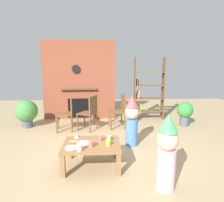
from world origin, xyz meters
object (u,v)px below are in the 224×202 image
paper_cup_near_left (100,139)px  paper_cup_far_left (91,144)px  coffee_table (92,147)px  paper_plate_rear (71,148)px  birthday_cake_slice (77,135)px  dining_chair_right (120,109)px  paper_cup_center (79,148)px  dining_chair_middle (90,111)px  paper_cup_near_right (108,143)px  paper_cup_far_right (109,138)px  child_with_cone_hat (167,150)px  bookshelf (147,92)px  paper_plate_front (84,143)px  dining_chair_left (68,111)px  child_in_pink (132,120)px  potted_plant_short (26,112)px  potted_plant_tall (185,112)px

paper_cup_near_left → paper_cup_far_left: paper_cup_far_left is taller
coffee_table → paper_cup_far_left: paper_cup_far_left is taller
paper_plate_rear → birthday_cake_slice: birthday_cake_slice is taller
birthday_cake_slice → dining_chair_right: bearing=61.8°
paper_cup_center → dining_chair_middle: bearing=89.2°
paper_cup_near_right → dining_chair_middle: 1.94m
paper_cup_near_left → dining_chair_middle: 1.75m
paper_cup_far_right → child_with_cone_hat: size_ratio=0.08×
coffee_table → paper_cup_center: bearing=-120.9°
bookshelf → paper_plate_front: size_ratio=9.74×
paper_cup_far_left → dining_chair_left: (-0.70, 1.95, 0.07)m
child_with_cone_hat → dining_chair_left: child_with_cone_hat is taller
child_in_pink → paper_plate_front: bearing=-4.8°
dining_chair_left → coffee_table: bearing=103.4°
dining_chair_left → paper_cup_far_left: bearing=102.1°
coffee_table → dining_chair_left: 1.95m
paper_cup_near_left → birthday_cake_slice: 0.45m
child_with_cone_hat → potted_plant_short: (-2.87, 2.75, -0.12)m
paper_cup_near_left → dining_chair_middle: dining_chair_middle is taller
paper_cup_near_left → paper_plate_rear: 0.51m
paper_plate_front → child_with_cone_hat: bearing=-29.2°
paper_cup_near_left → paper_cup_far_left: bearing=-123.7°
birthday_cake_slice → dining_chair_middle: size_ratio=0.11×
potted_plant_short → bookshelf: bearing=10.6°
paper_cup_far_right → dining_chair_right: (0.36, 1.87, 0.07)m
bookshelf → potted_plant_short: (-3.41, -0.64, -0.43)m
paper_cup_center → potted_plant_short: bearing=125.2°
child_with_cone_hat → dining_chair_right: 2.61m
paper_cup_near_left → paper_cup_far_right: paper_cup_near_left is taller
bookshelf → dining_chair_right: size_ratio=2.11×
dining_chair_middle → paper_cup_center: bearing=114.6°
dining_chair_left → paper_plate_front: bearing=100.0°
paper_plate_rear → dining_chair_left: 2.02m
paper_cup_center → child_in_pink: 1.44m
coffee_table → birthday_cake_slice: size_ratio=9.11×
bookshelf → paper_cup_far_left: (-1.56, -2.90, -0.42)m
child_in_pink → paper_cup_near_left: bearing=2.9°
birthday_cake_slice → potted_plant_short: (-1.59, 1.87, -0.01)m
paper_cup_near_right → dining_chair_middle: bearing=101.9°
coffee_table → dining_chair_right: 2.07m
coffee_table → potted_plant_short: size_ratio=1.22×
paper_plate_rear → dining_chair_left: dining_chair_left is taller
paper_cup_far_right → dining_chair_left: size_ratio=0.10×
paper_plate_front → potted_plant_short: size_ratio=0.26×
child_with_cone_hat → child_in_pink: size_ratio=0.99×
dining_chair_middle → potted_plant_tall: 2.60m
paper_cup_center → potted_plant_tall: (2.61, 2.30, -0.06)m
paper_cup_far_right → child_in_pink: bearing=55.7°
dining_chair_left → potted_plant_short: (-1.16, 0.31, -0.08)m
paper_plate_front → potted_plant_tall: size_ratio=0.30×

